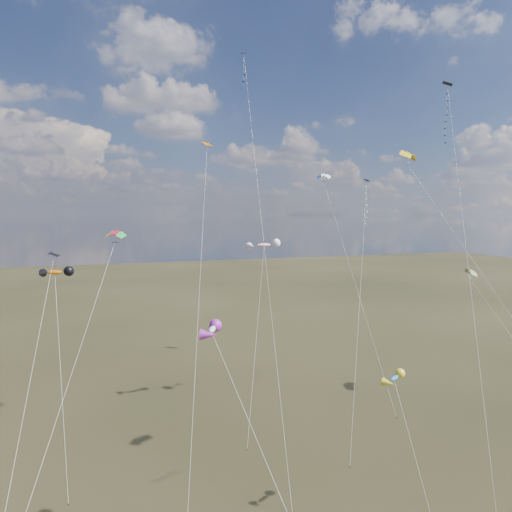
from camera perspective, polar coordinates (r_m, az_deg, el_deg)
name	(u,v)px	position (r m, az deg, el deg)	size (l,w,h in m)	color
diamond_black_high	(448,129)	(55.00, 22.93, 14.37)	(10.90, 18.79, 37.79)	black
diamond_navy_tall	(247,99)	(57.75, -1.11, 19.01)	(5.24, 26.57, 43.56)	#0E1447
diamond_black_mid	(40,326)	(40.82, -25.35, -7.96)	(3.93, 15.89, 19.97)	black
diamond_navy_right	(366,214)	(55.59, 13.54, 5.07)	(9.64, 12.64, 27.51)	#100E45
diamond_orange_center	(203,228)	(42.73, -6.68, 3.46)	(6.64, 17.43, 30.73)	#BF5C00
parafoil_yellow	(410,154)	(41.27, 18.64, 11.95)	(11.98, 16.91, 29.11)	gold
parafoil_blue_white	(324,176)	(72.79, 8.49, 9.81)	(3.30, 23.32, 30.04)	blue
parafoil_striped	(472,270)	(63.12, 25.35, -1.62)	(5.00, 13.98, 17.11)	yellow
parafoil_tricolor	(114,234)	(45.52, -17.30, 2.58)	(9.37, 16.97, 22.09)	yellow
novelty_orange_black	(55,273)	(48.46, -23.84, -1.94)	(3.06, 11.16, 18.26)	#DD5C0B
novelty_white_purple	(213,331)	(30.37, -5.44, -9.29)	(5.59, 11.66, 16.23)	white
novelty_redwhite_stripe	(264,245)	(54.14, 0.99, 1.33)	(7.34, 10.36, 20.32)	red
novelty_blue_yellow	(395,379)	(36.66, 16.95, -14.49)	(2.38, 8.40, 11.57)	blue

